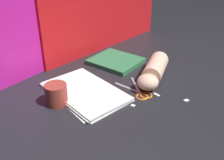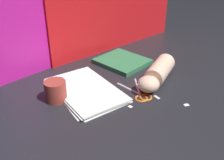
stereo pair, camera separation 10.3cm
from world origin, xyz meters
name	(u,v)px [view 2 (the right image)]	position (x,y,z in m)	size (l,w,h in m)	color
ground_plane	(120,93)	(0.00, 0.00, 0.00)	(6.00, 6.00, 0.00)	black
backdrop_panel_left	(12,24)	(-0.27, 0.42, 0.23)	(0.66, 0.07, 0.46)	#2833D1
backdrop_panel_center	(75,5)	(0.04, 0.42, 0.27)	(0.87, 0.19, 0.54)	#D81E9E
backdrop_panel_right	(117,6)	(0.29, 0.42, 0.23)	(0.84, 0.12, 0.47)	red
paper_stack	(85,90)	(-0.11, 0.09, 0.01)	(0.24, 0.37, 0.02)	white
book_closed	(122,61)	(0.18, 0.22, 0.01)	(0.25, 0.27, 0.02)	#2D7247
scissors	(140,93)	(0.06, -0.05, 0.00)	(0.12, 0.19, 0.01)	silver
hand_forearm	(157,73)	(0.18, -0.01, 0.04)	(0.29, 0.21, 0.08)	beige
paper_scrap_near	(157,97)	(0.10, -0.11, 0.00)	(0.01, 0.03, 0.00)	white
paper_scrap_mid	(186,105)	(0.15, -0.21, 0.00)	(0.02, 0.02, 0.00)	white
paper_scrap_far	(130,107)	(-0.03, -0.10, 0.00)	(0.02, 0.02, 0.00)	white
mug	(56,91)	(-0.23, 0.10, 0.04)	(0.08, 0.08, 0.08)	#99382D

